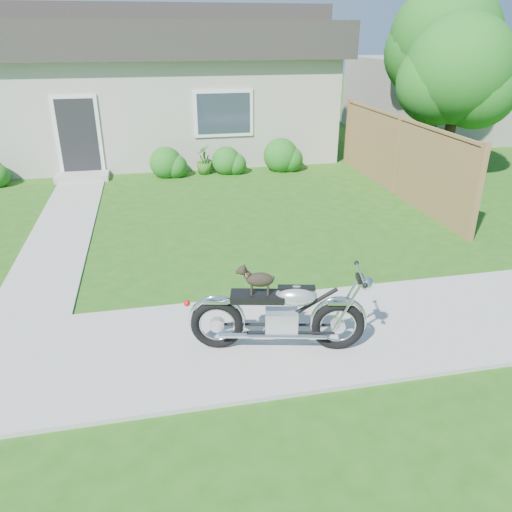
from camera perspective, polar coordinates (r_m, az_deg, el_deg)
The scene contains 10 objects.
ground at distance 6.57m, azimuth -13.56°, elevation -10.83°, with size 80.00×80.00×0.00m, color #235114.
sidewalk at distance 6.56m, azimuth -13.58°, elevation -10.69°, with size 24.00×2.20×0.04m, color #9E9B93.
walkway at distance 11.21m, azimuth -21.01°, elevation 3.38°, with size 1.20×8.00×0.03m, color #9E9B93.
house at distance 17.48m, azimuth -13.93°, elevation 18.51°, with size 12.60×7.03×4.50m.
fence at distance 12.92m, azimuth 15.85°, elevation 11.00°, with size 0.12×6.62×1.90m.
tree_near at distance 14.51m, azimuth 22.74°, elevation 18.55°, with size 2.78×2.75×4.22m.
tree_far at distance 17.77m, azimuth 21.17°, elevation 21.55°, with size 3.38×3.38×5.19m.
shrub_row at distance 14.32m, azimuth -14.53°, elevation 10.10°, with size 10.48×1.00×1.00m.
potted_plant_right at distance 14.42m, azimuth -5.93°, elevation 10.92°, with size 0.46×0.46×0.82m, color #2E651B.
motorcycle_with_dog at distance 6.17m, azimuth 2.90°, elevation -6.58°, with size 2.19×0.81×1.14m.
Camera 1 is at (0.40, -5.41, 3.70)m, focal length 35.00 mm.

